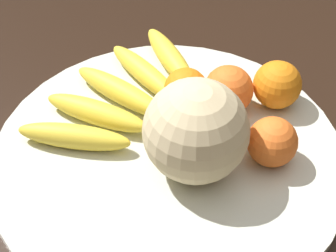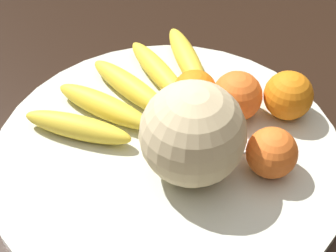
# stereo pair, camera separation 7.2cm
# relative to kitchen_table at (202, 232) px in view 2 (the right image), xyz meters

# --- Properties ---
(kitchen_table) EXTENTS (1.39, 1.07, 0.74)m
(kitchen_table) POSITION_rel_kitchen_table_xyz_m (0.00, 0.00, 0.00)
(kitchen_table) COLOR black
(kitchen_table) RESTS_ON ground_plane
(fruit_bowl) EXTENTS (0.48, 0.48, 0.02)m
(fruit_bowl) POSITION_rel_kitchen_table_xyz_m (0.06, -0.05, 0.10)
(fruit_bowl) COLOR beige
(fruit_bowl) RESTS_ON kitchen_table
(melon) EXTENTS (0.13, 0.13, 0.13)m
(melon) POSITION_rel_kitchen_table_xyz_m (0.02, -0.02, 0.17)
(melon) COLOR beige
(melon) RESTS_ON fruit_bowl
(banana_bunch) EXTENTS (0.25, 0.28, 0.03)m
(banana_bunch) POSITION_rel_kitchen_table_xyz_m (0.13, -0.14, 0.12)
(banana_bunch) COLOR brown
(banana_bunch) RESTS_ON fruit_bowl
(orange_front_left) EXTENTS (0.07, 0.07, 0.07)m
(orange_front_left) POSITION_rel_kitchen_table_xyz_m (-0.09, -0.15, 0.14)
(orange_front_left) COLOR orange
(orange_front_left) RESTS_ON fruit_bowl
(orange_front_right) EXTENTS (0.06, 0.06, 0.06)m
(orange_front_right) POSITION_rel_kitchen_table_xyz_m (0.04, -0.14, 0.14)
(orange_front_right) COLOR orange
(orange_front_right) RESTS_ON fruit_bowl
(orange_mid_center) EXTENTS (0.07, 0.07, 0.07)m
(orange_mid_center) POSITION_rel_kitchen_table_xyz_m (-0.02, -0.14, 0.14)
(orange_mid_center) COLOR orange
(orange_mid_center) RESTS_ON fruit_bowl
(orange_back_left) EXTENTS (0.07, 0.07, 0.07)m
(orange_back_left) POSITION_rel_kitchen_table_xyz_m (-0.08, -0.04, 0.14)
(orange_back_left) COLOR orange
(orange_back_left) RESTS_ON fruit_bowl
(produce_tag) EXTENTS (0.09, 0.08, 0.00)m
(produce_tag) POSITION_rel_kitchen_table_xyz_m (-0.01, -0.10, 0.11)
(produce_tag) COLOR white
(produce_tag) RESTS_ON fruit_bowl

